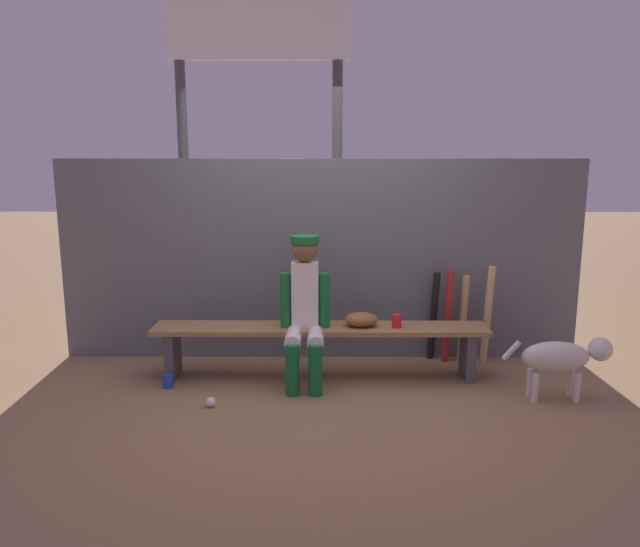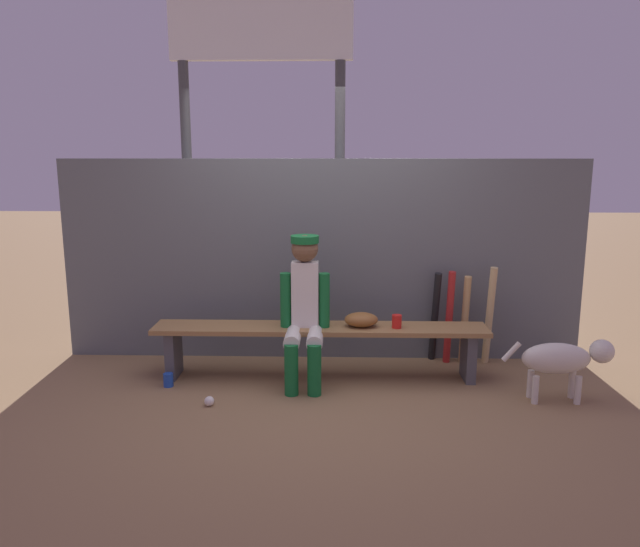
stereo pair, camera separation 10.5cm
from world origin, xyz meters
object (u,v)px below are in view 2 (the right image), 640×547
(player_seated, at_px, (304,305))
(baseball, at_px, (209,401))
(bat_aluminum_red, at_px, (449,318))
(dog, at_px, (563,359))
(cup_on_ground, at_px, (168,380))
(bat_wood_natural, at_px, (489,316))
(scoreboard, at_px, (268,74))
(bat_wood_tan, at_px, (465,320))
(cup_on_bench, at_px, (397,321))
(bat_aluminum_black, at_px, (435,317))
(baseball_glove, at_px, (361,320))
(dugout_bench, at_px, (320,337))

(player_seated, height_order, baseball, player_seated)
(bat_aluminum_red, distance_m, dog, 1.10)
(player_seated, height_order, cup_on_ground, player_seated)
(bat_wood_natural, distance_m, scoreboard, 3.09)
(bat_wood_tan, height_order, baseball, bat_wood_tan)
(cup_on_bench, distance_m, dog, 1.31)
(bat_wood_tan, height_order, scoreboard, scoreboard)
(player_seated, xyz_separation_m, bat_aluminum_black, (1.15, 0.55, -0.24))
(baseball_glove, bearing_deg, cup_on_bench, -5.88)
(bat_aluminum_red, height_order, cup_on_ground, bat_aluminum_red)
(bat_wood_tan, height_order, cup_on_bench, bat_wood_tan)
(bat_aluminum_black, bearing_deg, cup_on_bench, -129.49)
(bat_wood_natural, height_order, baseball, bat_wood_natural)
(bat_aluminum_red, distance_m, scoreboard, 2.88)
(bat_aluminum_red, bearing_deg, cup_on_bench, -140.46)
(bat_aluminum_black, bearing_deg, dugout_bench, -156.58)
(player_seated, relative_size, dog, 1.45)
(baseball_glove, xyz_separation_m, baseball, (-1.16, -0.61, -0.48))
(bat_wood_tan, xyz_separation_m, bat_wood_natural, (0.21, -0.03, 0.05))
(bat_wood_tan, distance_m, scoreboard, 2.98)
(player_seated, distance_m, dog, 2.04)
(dugout_bench, distance_m, scoreboard, 2.61)
(baseball, bearing_deg, cup_on_bench, 21.78)
(dugout_bench, distance_m, baseball, 1.07)
(player_seated, distance_m, bat_wood_natural, 1.71)
(bat_wood_tan, bearing_deg, bat_aluminum_red, -172.42)
(baseball, bearing_deg, bat_wood_tan, 25.85)
(bat_wood_natural, bearing_deg, scoreboard, 158.70)
(bat_wood_tan, xyz_separation_m, cup_on_bench, (-0.66, -0.44, 0.10))
(cup_on_ground, bearing_deg, bat_aluminum_black, 16.76)
(cup_on_ground, bearing_deg, dugout_bench, 10.81)
(dog, bearing_deg, scoreboard, 146.11)
(cup_on_ground, bearing_deg, bat_wood_natural, 12.70)
(bat_wood_natural, bearing_deg, baseball, -156.84)
(baseball_glove, relative_size, dog, 0.33)
(dugout_bench, distance_m, baseball_glove, 0.38)
(player_seated, height_order, baseball_glove, player_seated)
(dugout_bench, height_order, cup_on_ground, dugout_bench)
(baseball, bearing_deg, bat_wood_natural, 23.16)
(baseball, relative_size, dog, 0.09)
(dugout_bench, distance_m, bat_wood_natural, 1.55)
(bat_wood_tan, distance_m, bat_wood_natural, 0.22)
(scoreboard, bearing_deg, bat_aluminum_black, -25.01)
(baseball_glove, distance_m, scoreboard, 2.57)
(baseball_glove, bearing_deg, bat_wood_tan, 23.41)
(player_seated, bearing_deg, baseball, -143.97)
(scoreboard, bearing_deg, cup_on_ground, -116.33)
(cup_on_bench, bearing_deg, bat_aluminum_red, 39.54)
(player_seated, height_order, bat_wood_tan, player_seated)
(player_seated, distance_m, baseball, 1.06)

